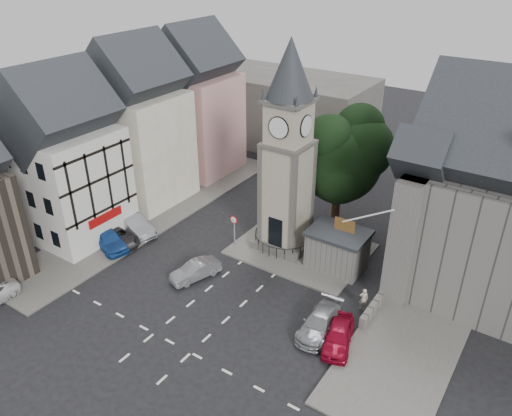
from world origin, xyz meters
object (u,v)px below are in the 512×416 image
Objects in this scene: clock_tower at (288,151)px; car_east_red at (339,336)px; pedestrian at (364,299)px; car_west_blue at (108,239)px; stone_shelter at (337,249)px.

car_east_red is (8.50, -7.92, -7.44)m from clock_tower.
clock_tower is 10.13× the size of pedestrian.
car_west_blue is 20.37m from pedestrian.
stone_shelter reaches higher than car_west_blue.
pedestrian reaches higher than car_west_blue.
pedestrian is (-0.08, 3.97, 0.12)m from car_east_red.
stone_shelter reaches higher than pedestrian.
stone_shelter is at bearing -5.84° from clock_tower.
car_east_red is 2.51× the size of pedestrian.
pedestrian is (3.62, -3.46, -0.75)m from stone_shelter.
pedestrian is at bearing 74.84° from car_east_red.
stone_shelter is at bearing -68.96° from pedestrian.
pedestrian is (8.42, -3.95, -7.32)m from clock_tower.
clock_tower is 15.92m from car_west_blue.
car_west_blue is 20.00m from car_east_red.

